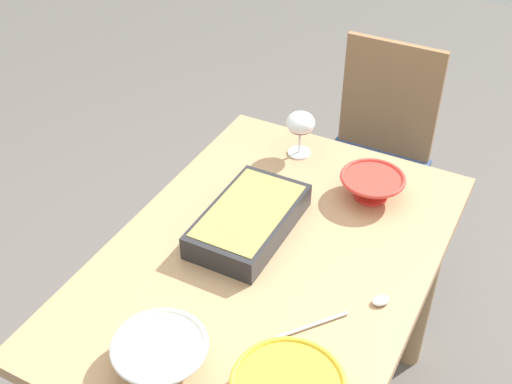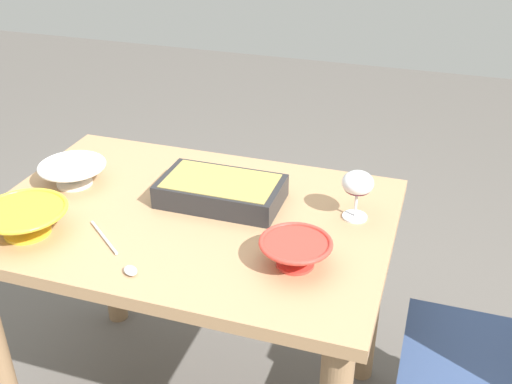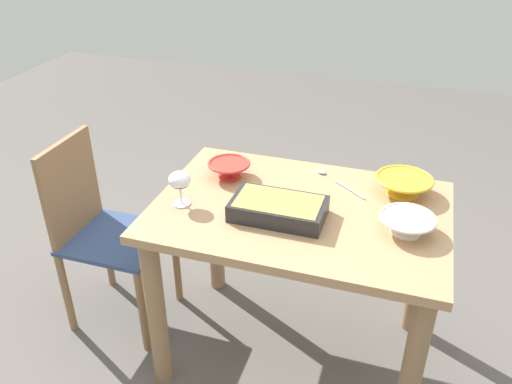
{
  "view_description": "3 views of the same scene",
  "coord_description": "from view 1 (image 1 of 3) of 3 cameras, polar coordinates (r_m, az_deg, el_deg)",
  "views": [
    {
      "loc": [
        -1.09,
        -0.53,
        1.92
      ],
      "look_at": [
        0.11,
        0.09,
        0.87
      ],
      "focal_mm": 46.15,
      "sensor_mm": 36.0,
      "label": 1
    },
    {
      "loc": [
        0.64,
        -1.34,
        1.67
      ],
      "look_at": [
        0.17,
        0.08,
        0.84
      ],
      "focal_mm": 42.74,
      "sensor_mm": 36.0,
      "label": 2
    },
    {
      "loc": [
        -0.37,
        1.71,
        1.87
      ],
      "look_at": [
        0.15,
        0.09,
        0.87
      ],
      "focal_mm": 36.99,
      "sensor_mm": 36.0,
      "label": 3
    }
  ],
  "objects": [
    {
      "name": "wine_glass",
      "position": [
        1.97,
        3.87,
        5.8
      ],
      "size": [
        0.09,
        0.09,
        0.14
      ],
      "color": "white",
      "rests_on": "dining_table"
    },
    {
      "name": "mixing_bowl",
      "position": [
        1.85,
        10.02,
        0.6
      ],
      "size": [
        0.18,
        0.18,
        0.07
      ],
      "color": "red",
      "rests_on": "dining_table"
    },
    {
      "name": "chair",
      "position": [
        2.53,
        10.15,
        2.97
      ],
      "size": [
        0.43,
        0.39,
        0.92
      ],
      "color": "#334772",
      "rests_on": "ground_plane"
    },
    {
      "name": "casserole_dish",
      "position": [
        1.71,
        -0.61,
        -2.35
      ],
      "size": [
        0.35,
        0.2,
        0.07
      ],
      "color": "#262628",
      "rests_on": "dining_table"
    },
    {
      "name": "small_bowl",
      "position": [
        1.42,
        -8.29,
        -13.63
      ],
      "size": [
        0.2,
        0.2,
        0.07
      ],
      "color": "white",
      "rests_on": "dining_table"
    },
    {
      "name": "dining_table",
      "position": [
        1.78,
        1.01,
        -9.16
      ],
      "size": [
        1.14,
        0.78,
        0.78
      ],
      "color": "tan",
      "rests_on": "ground_plane"
    },
    {
      "name": "serving_spoon",
      "position": [
        1.55,
        8.59,
        -10.06
      ],
      "size": [
        0.24,
        0.2,
        0.01
      ],
      "color": "silver",
      "rests_on": "dining_table"
    }
  ]
}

